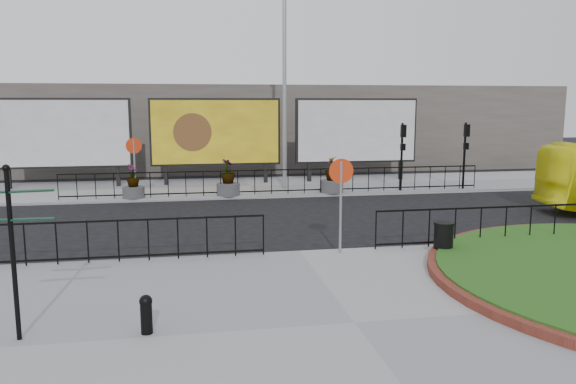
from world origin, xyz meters
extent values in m
plane|color=black|center=(0.00, 0.00, 0.00)|extent=(90.00, 90.00, 0.00)
cube|color=gray|center=(0.00, -5.00, 0.06)|extent=(30.00, 10.00, 0.12)
cube|color=gray|center=(0.00, 12.00, 0.06)|extent=(44.00, 6.00, 0.12)
cylinder|color=gray|center=(-5.00, 9.40, 1.32)|extent=(0.07, 0.07, 2.40)
cylinder|color=#BB2B0C|center=(-5.00, 9.40, 2.27)|extent=(0.64, 0.03, 0.64)
cylinder|color=white|center=(-5.00, 9.42, 2.27)|extent=(0.50, 0.03, 0.50)
cylinder|color=gray|center=(1.00, -0.40, 1.32)|extent=(0.07, 0.07, 2.40)
cylinder|color=#BB2B0C|center=(1.00, -0.40, 2.27)|extent=(0.64, 0.03, 0.64)
cylinder|color=white|center=(1.00, -0.38, 2.27)|extent=(0.50, 0.03, 0.50)
cube|color=black|center=(-10.90, 13.00, 0.62)|extent=(0.18, 0.18, 1.00)
cube|color=black|center=(-6.10, 13.00, 0.62)|extent=(0.18, 0.18, 1.00)
cube|color=black|center=(-8.50, 13.00, 2.62)|extent=(6.20, 0.25, 3.20)
cube|color=silver|center=(-8.50, 12.84, 2.62)|extent=(6.00, 0.06, 3.00)
cube|color=black|center=(-3.90, 13.00, 0.62)|extent=(0.18, 0.18, 1.00)
cube|color=black|center=(0.90, 13.00, 0.62)|extent=(0.18, 0.18, 1.00)
cube|color=black|center=(-1.50, 13.00, 2.62)|extent=(6.20, 0.25, 3.20)
cube|color=yellow|center=(-1.50, 12.84, 2.62)|extent=(6.00, 0.06, 3.00)
cube|color=black|center=(3.10, 13.00, 0.62)|extent=(0.18, 0.18, 1.00)
cube|color=black|center=(7.90, 13.00, 0.62)|extent=(0.18, 0.18, 1.00)
cube|color=black|center=(5.50, 13.00, 2.62)|extent=(6.20, 0.25, 3.20)
cube|color=silver|center=(5.50, 12.84, 2.62)|extent=(6.00, 0.06, 3.00)
cylinder|color=gray|center=(1.50, 11.00, 4.62)|extent=(0.18, 0.18, 9.00)
cylinder|color=black|center=(6.50, 9.40, 1.62)|extent=(0.10, 0.10, 3.00)
cube|color=black|center=(6.50, 9.28, 2.77)|extent=(0.22, 0.18, 0.55)
cube|color=black|center=(6.50, 9.28, 2.07)|extent=(0.20, 0.16, 0.30)
cylinder|color=black|center=(9.50, 9.40, 1.62)|extent=(0.10, 0.10, 3.00)
cube|color=black|center=(9.50, 9.28, 2.77)|extent=(0.22, 0.18, 0.55)
cube|color=black|center=(9.50, 9.28, 2.07)|extent=(0.20, 0.16, 0.30)
cube|color=#5C5751|center=(0.00, 22.00, 2.50)|extent=(40.00, 10.00, 5.00)
cylinder|color=black|center=(-5.67, -4.71, 1.52)|extent=(0.08, 0.08, 2.81)
sphere|color=black|center=(-5.67, -4.71, 2.97)|extent=(0.12, 0.12, 0.12)
cube|color=black|center=(-5.32, -4.67, 2.59)|extent=(0.67, 0.20, 0.03)
cube|color=black|center=(-5.32, -4.72, 2.14)|extent=(0.66, 0.14, 0.03)
cylinder|color=black|center=(-3.61, -4.83, 0.39)|extent=(0.20, 0.20, 0.55)
sphere|color=black|center=(-3.61, -4.83, 0.69)|extent=(0.22, 0.22, 0.22)
cylinder|color=black|center=(3.54, -1.09, 0.52)|extent=(0.49, 0.49, 0.81)
cylinder|color=black|center=(3.54, -1.09, 0.96)|extent=(0.52, 0.52, 0.05)
cylinder|color=#4C4C4F|center=(-5.09, 9.40, 0.35)|extent=(0.90, 0.90, 0.47)
imported|color=#294D14|center=(-5.09, 9.40, 1.05)|extent=(0.70, 0.70, 0.93)
cylinder|color=#4C4C4F|center=(-1.20, 9.40, 0.38)|extent=(0.98, 0.98, 0.51)
imported|color=#294D14|center=(-1.20, 9.40, 1.16)|extent=(0.83, 0.83, 1.05)
cylinder|color=#4C4C4F|center=(3.31, 9.40, 0.39)|extent=(1.02, 1.02, 0.53)
imported|color=#294D14|center=(3.31, 9.40, 1.18)|extent=(0.73, 0.73, 1.06)
camera|label=1|loc=(-2.84, -14.14, 3.99)|focal=35.00mm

